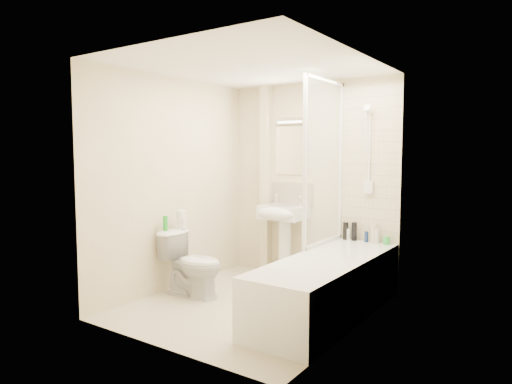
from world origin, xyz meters
The scene contains 26 objects.
floor centered at (0.00, 0.00, 0.00)m, with size 2.50×2.50×0.00m, color beige.
wall_back centered at (0.00, 1.25, 1.20)m, with size 2.20×0.02×2.40m, color beige.
wall_left centered at (-1.10, 0.00, 1.20)m, with size 0.02×2.50×2.40m, color beige.
wall_right centered at (1.10, 0.00, 1.20)m, with size 0.02×2.50×2.40m, color beige.
ceiling centered at (0.00, 0.00, 2.40)m, with size 2.20×2.50×0.02m, color white.
tile_back centered at (0.75, 1.24, 1.42)m, with size 0.70×0.01×1.75m, color beige.
tile_right centered at (1.09, 0.19, 1.42)m, with size 0.01×2.10×1.75m, color beige.
pipe_boxing centered at (-0.62, 1.19, 1.20)m, with size 0.12×0.12×2.40m, color beige.
splashback centered at (-0.26, 1.24, 1.03)m, with size 0.60×0.01×0.30m, color beige.
mirror centered at (-0.26, 1.24, 1.58)m, with size 0.46×0.01×0.60m, color white.
strip_light centered at (-0.26, 1.22, 1.95)m, with size 0.42×0.07×0.07m, color silver.
bathtub centered at (0.75, 0.19, 0.29)m, with size 0.70×2.10×0.55m.
shower_screen centered at (0.40, 0.80, 1.45)m, with size 0.04×0.92×1.80m.
shower_fixture centered at (0.75, 1.19, 1.55)m, with size 0.10×0.16×0.99m.
pedestal_sink centered at (-0.26, 1.01, 0.73)m, with size 0.54×0.49×1.03m.
bottle_black_a centered at (0.50, 1.16, 0.65)m, with size 0.06×0.06×0.20m, color black.
bottle_white_a centered at (0.54, 1.16, 0.62)m, with size 0.05×0.05×0.13m, color silver.
bottle_black_b centered at (0.61, 1.16, 0.66)m, with size 0.06×0.06×0.21m, color black.
bottle_blue centered at (0.76, 1.16, 0.61)m, with size 0.04×0.04×0.12m, color navy.
bottle_cream centered at (0.84, 1.16, 0.65)m, with size 0.06×0.06×0.20m, color beige.
bottle_white_b centered at (0.88, 1.16, 0.63)m, with size 0.05×0.05×0.16m, color silver.
bottle_green centered at (0.99, 1.16, 0.59)m, with size 0.07×0.07×0.08m, color green.
toilet centered at (-0.72, -0.11, 0.35)m, with size 0.72×0.45×0.71m, color white.
toilet_roll_lower centered at (-0.96, -0.01, 0.76)m, with size 0.11×0.11×0.11m, color white.
toilet_roll_upper centered at (-0.94, -0.05, 0.86)m, with size 0.11×0.11×0.10m, color white.
green_bottle centered at (-1.00, -0.23, 0.79)m, with size 0.05×0.05×0.16m, color green.
Camera 1 is at (2.60, -3.73, 1.56)m, focal length 32.00 mm.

